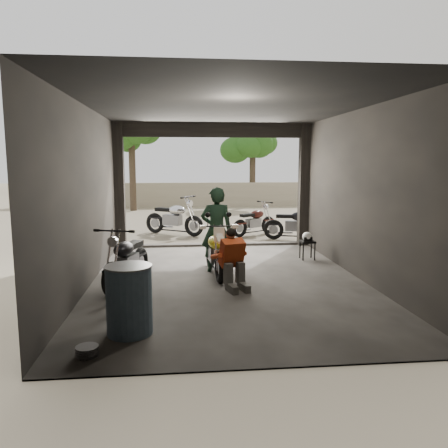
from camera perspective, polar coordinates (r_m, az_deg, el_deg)
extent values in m
plane|color=#7A6D56|center=(8.20, 0.52, -7.58)|extent=(80.00, 80.00, 0.00)
cube|color=#2D2B28|center=(8.20, 0.52, -7.51)|extent=(5.00, 7.00, 0.02)
plane|color=black|center=(7.96, 0.55, 15.20)|extent=(7.00, 7.00, 0.00)
cube|color=black|center=(4.48, 5.50, 0.16)|extent=(5.00, 0.02, 3.20)
cube|color=black|center=(8.04, -17.50, 3.33)|extent=(0.02, 7.00, 3.20)
cube|color=black|center=(8.57, 17.42, 3.60)|extent=(0.02, 7.00, 3.20)
cube|color=black|center=(11.35, -13.49, 4.76)|extent=(0.24, 0.24, 3.20)
cube|color=black|center=(11.71, 10.36, 4.95)|extent=(0.24, 0.24, 3.20)
cube|color=black|center=(11.33, -1.42, 12.16)|extent=(5.00, 0.16, 0.36)
cube|color=#2D2B28|center=(11.59, -1.40, -2.73)|extent=(5.00, 0.25, 0.08)
cube|color=gray|center=(21.93, -3.53, 3.85)|extent=(18.00, 0.30, 1.20)
cylinder|color=#382B1E|center=(20.47, -11.87, 6.74)|extent=(0.30, 0.30, 3.58)
ellipsoid|color=#1E4C14|center=(20.54, -12.06, 12.99)|extent=(2.20, 2.20, 3.14)
cylinder|color=#382B1E|center=(22.17, 3.74, 6.49)|extent=(0.30, 0.30, 3.20)
ellipsoid|color=#1E4C14|center=(22.20, 3.79, 11.65)|extent=(2.20, 2.20, 2.80)
imported|color=black|center=(8.76, -0.99, -0.79)|extent=(0.65, 0.44, 1.73)
cube|color=black|center=(10.08, 10.85, -2.28)|extent=(0.32, 0.32, 0.04)
cylinder|color=black|center=(9.96, 10.30, -3.64)|extent=(0.03, 0.03, 0.43)
cylinder|color=black|center=(10.03, 11.77, -3.59)|extent=(0.03, 0.03, 0.43)
cylinder|color=black|center=(10.21, 9.89, -3.34)|extent=(0.03, 0.03, 0.43)
cylinder|color=black|center=(10.28, 11.32, -3.29)|extent=(0.03, 0.03, 0.43)
ellipsoid|color=white|center=(10.02, 10.80, -1.61)|extent=(0.25, 0.26, 0.21)
cylinder|color=#3F566A|center=(5.80, -12.28, -9.79)|extent=(0.78, 0.78, 0.91)
cylinder|color=black|center=(11.02, 14.40, 1.91)|extent=(0.08, 0.08, 2.15)
cylinder|color=white|center=(10.94, 14.60, 6.49)|extent=(0.78, 0.03, 0.78)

